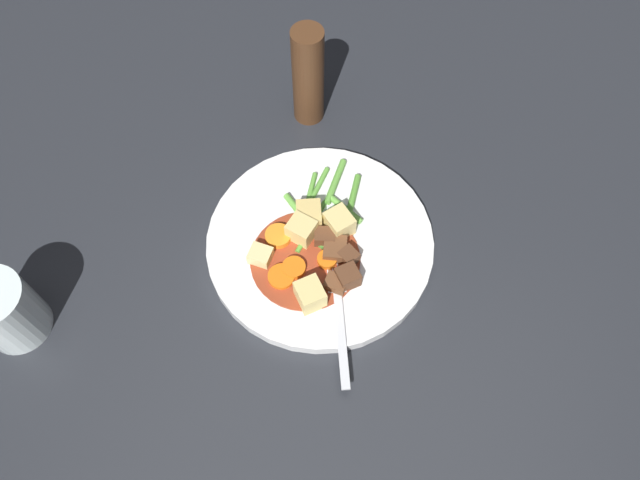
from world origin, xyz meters
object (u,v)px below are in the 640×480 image
at_px(carrot_slice_0, 327,260).
at_px(potato_chunk_1, 309,216).
at_px(carrot_slice_1, 281,277).
at_px(meat_chunk_3, 348,277).
at_px(carrot_slice_2, 294,268).
at_px(carrot_slice_3, 278,237).
at_px(meat_chunk_4, 335,249).
at_px(potato_chunk_2, 310,295).
at_px(fork, 339,310).
at_px(pepper_mill, 308,76).
at_px(water_glass, 5,311).
at_px(potato_chunk_3, 301,232).
at_px(potato_chunk_0, 261,256).
at_px(meat_chunk_2, 336,284).
at_px(dinner_plate, 320,243).
at_px(potato_chunk_4, 339,223).
at_px(meat_chunk_1, 349,257).
at_px(meat_chunk_0, 324,240).

height_order(carrot_slice_0, potato_chunk_1, potato_chunk_1).
bearing_deg(carrot_slice_1, meat_chunk_3, 100.98).
distance_m(carrot_slice_0, meat_chunk_3, 0.04).
height_order(potato_chunk_1, meat_chunk_3, potato_chunk_1).
bearing_deg(carrot_slice_1, carrot_slice_2, 140.34).
height_order(carrot_slice_3, meat_chunk_4, meat_chunk_4).
distance_m(carrot_slice_2, potato_chunk_1, 0.07).
relative_size(potato_chunk_2, fork, 0.19).
bearing_deg(pepper_mill, fork, 20.40).
distance_m(carrot_slice_3, water_glass, 0.32).
distance_m(carrot_slice_0, meat_chunk_4, 0.02).
distance_m(potato_chunk_1, potato_chunk_3, 0.03).
xyz_separation_m(potato_chunk_0, water_glass, (0.14, -0.26, 0.02)).
relative_size(potato_chunk_0, meat_chunk_2, 1.02).
height_order(dinner_plate, meat_chunk_3, meat_chunk_3).
bearing_deg(carrot_slice_2, potato_chunk_2, 40.59).
height_order(potato_chunk_0, meat_chunk_4, same).
xyz_separation_m(carrot_slice_3, potato_chunk_4, (-0.03, 0.07, 0.01)).
distance_m(meat_chunk_4, water_glass, 0.38).
xyz_separation_m(potato_chunk_0, meat_chunk_4, (-0.03, 0.09, 0.00)).
distance_m(carrot_slice_3, potato_chunk_4, 0.08).
bearing_deg(dinner_plate, carrot_slice_1, -27.99).
bearing_deg(potato_chunk_1, water_glass, -55.38).
bearing_deg(carrot_slice_0, dinner_plate, -150.81).
bearing_deg(pepper_mill, meat_chunk_3, 23.62).
bearing_deg(carrot_slice_2, dinner_plate, 156.15).
bearing_deg(dinner_plate, potato_chunk_4, 135.83).
relative_size(dinner_plate, meat_chunk_2, 10.99).
distance_m(potato_chunk_4, fork, 0.11).
bearing_deg(potato_chunk_3, fork, 38.36).
distance_m(meat_chunk_2, pepper_mill, 0.28).
distance_m(meat_chunk_3, meat_chunk_4, 0.04).
xyz_separation_m(potato_chunk_4, meat_chunk_4, (0.03, 0.00, -0.01)).
bearing_deg(water_glass, meat_chunk_1, 114.56).
bearing_deg(potato_chunk_3, potato_chunk_0, -44.97).
bearing_deg(pepper_mill, carrot_slice_0, 19.07).
bearing_deg(meat_chunk_0, pepper_mill, -161.22).
xyz_separation_m(carrot_slice_0, water_glass, (0.16, -0.33, 0.02)).
relative_size(potato_chunk_0, potato_chunk_1, 0.79).
bearing_deg(carrot_slice_0, fork, 25.42).
bearing_deg(carrot_slice_0, potato_chunk_0, -79.17).
height_order(carrot_slice_2, meat_chunk_1, meat_chunk_1).
bearing_deg(potato_chunk_3, meat_chunk_0, 86.20).
bearing_deg(meat_chunk_2, carrot_slice_2, -99.69).
xyz_separation_m(potato_chunk_0, potato_chunk_2, (0.04, 0.07, 0.01)).
bearing_deg(meat_chunk_4, water_glass, -63.41).
xyz_separation_m(potato_chunk_2, potato_chunk_3, (-0.08, -0.03, -0.00)).
height_order(potato_chunk_1, meat_chunk_4, potato_chunk_1).
relative_size(potato_chunk_4, fork, 0.19).
bearing_deg(fork, carrot_slice_3, -128.95).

